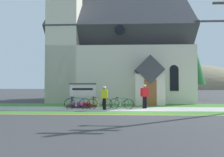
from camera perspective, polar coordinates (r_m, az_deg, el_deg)
The scene contains 15 objects.
ground at distance 17.02m, azimuth 6.99°, elevation -7.41°, with size 140.00×140.00×0.00m, color #3D3D3F.
sidewalk_slab at distance 14.75m, azimuth 2.17°, elevation -8.28°, with size 32.00×2.56×0.01m, color #B7B5AD.
grass_verge at distance 12.77m, azimuth 2.14°, elevation -9.30°, with size 32.00×1.43×0.01m, color #427F33.
church_lawn at distance 17.36m, azimuth 2.19°, elevation -7.30°, with size 24.00×2.70×0.01m, color #427F33.
curb_paint_stripe at distance 11.91m, azimuth 2.13°, elevation -9.85°, with size 28.00×0.16×0.01m, color yellow.
church_building at distance 23.06m, azimuth 1.06°, elevation 6.57°, with size 14.16×10.83×14.82m.
church_sign at distance 16.82m, azimuth -8.03°, elevation -3.28°, with size 2.17×0.22×1.83m.
flower_bed at distance 16.38m, azimuth -8.38°, elevation -7.31°, with size 2.31×2.31×0.34m.
bicycle_green at distance 14.83m, azimuth -9.49°, elevation -6.72°, with size 1.79×0.26×0.87m.
bicycle_red at distance 14.84m, azimuth 2.57°, elevation -6.79°, with size 1.72×0.58×0.83m.
bicycle_orange at distance 14.75m, azimuth -3.42°, elevation -6.81°, with size 1.76×0.34×0.84m.
cyclist_in_blue_jersey at distance 15.10m, azimuth 8.90°, elevation -4.31°, with size 0.63×0.43×1.70m.
cyclist_in_yellow_jersey at distance 14.20m, azimuth -2.09°, elevation -4.85°, with size 0.47×0.52×1.58m.
roadside_conifer at distance 25.44m, azimuth 20.61°, elevation 5.70°, with size 3.17×3.17×8.16m.
distant_hill at distance 94.05m, azimuth 11.56°, elevation -2.76°, with size 89.14×45.20×23.01m, color #847A5B.
Camera 1 is at (-1.37, -12.88, 1.68)m, focal length 33.50 mm.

